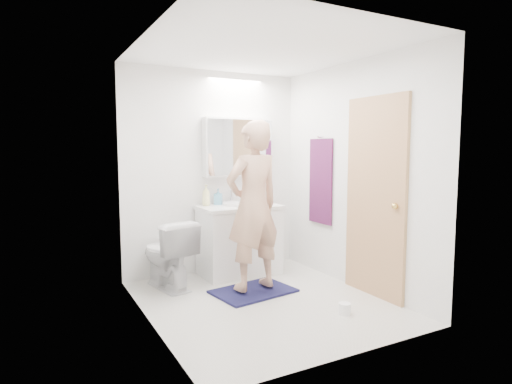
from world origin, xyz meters
TOP-DOWN VIEW (x-y plane):
  - floor at (0.00, 0.00)m, footprint 2.50×2.50m
  - ceiling at (0.00, 0.00)m, footprint 2.50×2.50m
  - wall_back at (0.00, 1.25)m, footprint 2.50×0.00m
  - wall_front at (0.00, -1.25)m, footprint 2.50×0.00m
  - wall_left at (-1.10, 0.00)m, footprint 0.00×2.50m
  - wall_right at (1.10, 0.00)m, footprint 0.00×2.50m
  - vanity_cabinet at (0.21, 0.96)m, footprint 0.90×0.55m
  - countertop at (0.21, 0.96)m, footprint 0.95×0.58m
  - sink_basin at (0.21, 0.99)m, footprint 0.36×0.36m
  - faucet at (0.21, 1.19)m, footprint 0.02×0.02m
  - medicine_cabinet at (0.30, 1.18)m, footprint 0.88×0.14m
  - mirror_panel at (0.30, 1.10)m, footprint 0.84×0.01m
  - toilet at (-0.70, 0.85)m, footprint 0.55×0.79m
  - bath_rug at (0.04, 0.29)m, footprint 0.87×0.66m
  - person at (0.04, 0.29)m, footprint 0.68×0.50m
  - door at (1.08, -0.35)m, footprint 0.04×0.80m
  - door_knob at (1.04, -0.65)m, footprint 0.06×0.06m
  - towel at (1.08, 0.55)m, footprint 0.02×0.42m
  - towel_hook at (1.07, 0.55)m, footprint 0.07×0.02m
  - soap_bottle_a at (-0.15, 1.11)m, footprint 0.10×0.10m
  - soap_bottle_b at (0.02, 1.15)m, footprint 0.12×0.12m
  - toothbrush_cup at (0.44, 1.12)m, footprint 0.13×0.13m
  - toilet_paper_roll at (0.49, -0.62)m, footprint 0.11×0.11m

SIDE VIEW (x-z plane):
  - floor at x=0.00m, z-range 0.00..0.00m
  - bath_rug at x=0.04m, z-range 0.00..0.02m
  - toilet_paper_roll at x=0.49m, z-range 0.00..0.10m
  - toilet at x=-0.70m, z-range 0.00..0.74m
  - vanity_cabinet at x=0.21m, z-range 0.00..0.78m
  - countertop at x=0.21m, z-range 0.78..0.82m
  - sink_basin at x=0.21m, z-range 0.82..0.85m
  - toothbrush_cup at x=0.44m, z-range 0.82..0.92m
  - faucet at x=0.21m, z-range 0.82..0.98m
  - person at x=0.04m, z-range 0.05..1.77m
  - soap_bottle_b at x=0.02m, z-range 0.82..1.01m
  - soap_bottle_a at x=-0.15m, z-range 0.82..1.06m
  - door_knob at x=1.04m, z-range 0.92..0.98m
  - door at x=1.08m, z-range 0.00..2.00m
  - towel at x=1.08m, z-range 0.60..1.60m
  - wall_back at x=0.00m, z-range -0.05..2.45m
  - wall_front at x=0.00m, z-range -0.05..2.45m
  - wall_left at x=-1.10m, z-range -0.05..2.45m
  - wall_right at x=1.10m, z-range -0.05..2.45m
  - medicine_cabinet at x=0.30m, z-range 1.15..1.85m
  - mirror_panel at x=0.30m, z-range 1.17..1.83m
  - towel_hook at x=1.07m, z-range 1.61..1.63m
  - ceiling at x=0.00m, z-range 2.40..2.40m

